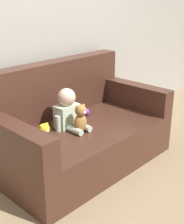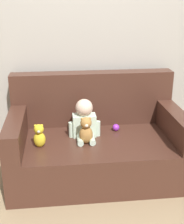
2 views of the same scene
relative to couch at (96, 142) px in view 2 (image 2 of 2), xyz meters
name	(u,v)px [view 2 (image 2 of 2)]	position (x,y,z in m)	size (l,w,h in m)	color
ground_plane	(97,174)	(0.00, -0.07, -0.33)	(12.00, 12.00, 0.00)	#9E8460
wall_back	(91,39)	(0.00, 0.50, 0.97)	(8.00, 0.05, 2.60)	#ADA89E
couch	(96,142)	(0.00, 0.00, 0.00)	(1.71, 0.98, 0.98)	#47281E
person_baby	(84,121)	(-0.12, 0.00, 0.25)	(0.32, 0.34, 0.38)	silver
teddy_bear_brown	(86,131)	(-0.12, -0.17, 0.21)	(0.16, 0.12, 0.27)	#AD7A3D
plush_toy_side	(39,136)	(-0.55, -0.20, 0.19)	(0.11, 0.10, 0.23)	yellow
toy_ball	(116,127)	(0.22, 0.09, 0.12)	(0.07, 0.07, 0.07)	purple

